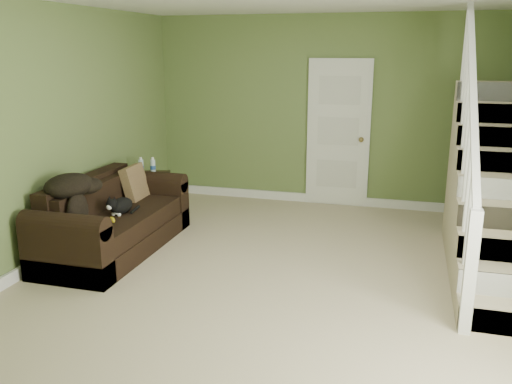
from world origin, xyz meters
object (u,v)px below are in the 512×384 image
Objects in this scene: side_table at (150,196)px; banana at (112,220)px; cat at (120,206)px; sofa at (112,223)px.

side_table reaches higher than banana.
side_table is at bearing 61.79° from banana.
cat is 2.92× the size of banana.
sofa is 1.15m from side_table.
side_table reaches higher than sofa.
sofa is 4.21× the size of cat.
sofa is at bearing 81.62° from banana.
cat is at bearing 61.71° from banana.
banana is at bearing -58.06° from sofa.
sofa reaches higher than cat.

